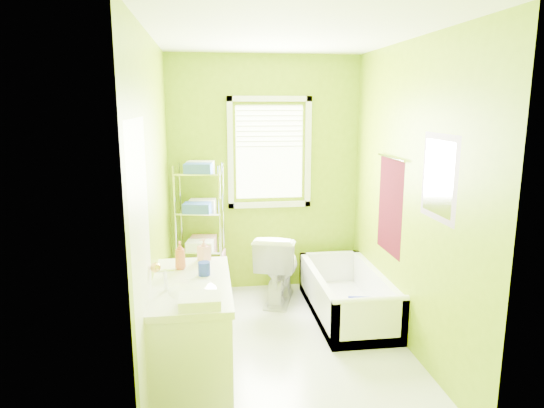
{
  "coord_description": "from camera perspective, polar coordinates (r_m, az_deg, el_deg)",
  "views": [
    {
      "loc": [
        -0.64,
        -3.84,
        2.08
      ],
      "look_at": [
        -0.08,
        0.25,
        1.22
      ],
      "focal_mm": 32.0,
      "sensor_mm": 36.0,
      "label": 1
    }
  ],
  "objects": [
    {
      "name": "ground",
      "position": [
        4.42,
        1.58,
        -16.35
      ],
      "size": [
        2.9,
        2.9,
        0.0
      ],
      "primitive_type": "plane",
      "color": "silver",
      "rests_on": "ground"
    },
    {
      "name": "room_envelope",
      "position": [
        3.93,
        1.7,
        3.95
      ],
      "size": [
        2.14,
        2.94,
        2.62
      ],
      "color": "#749507",
      "rests_on": "ground"
    },
    {
      "name": "window",
      "position": [
        5.33,
        -0.29,
        6.74
      ],
      "size": [
        0.92,
        0.05,
        1.22
      ],
      "color": "white",
      "rests_on": "ground"
    },
    {
      "name": "door",
      "position": [
        3.07,
        -14.84,
        -9.27
      ],
      "size": [
        0.09,
        0.8,
        2.0
      ],
      "color": "white",
      "rests_on": "ground"
    },
    {
      "name": "right_wall_decor",
      "position": [
        4.25,
        15.65,
        1.0
      ],
      "size": [
        0.04,
        1.48,
        1.17
      ],
      "color": "#3F070E",
      "rests_on": "ground"
    },
    {
      "name": "bathtub",
      "position": [
        4.97,
        8.86,
        -11.26
      ],
      "size": [
        0.68,
        1.45,
        0.47
      ],
      "color": "white",
      "rests_on": "ground"
    },
    {
      "name": "toilet",
      "position": [
        5.19,
        0.72,
        -7.34
      ],
      "size": [
        0.63,
        0.84,
        0.76
      ],
      "primitive_type": "imported",
      "rotation": [
        0.0,
        0.0,
        2.84
      ],
      "color": "white",
      "rests_on": "ground"
    },
    {
      "name": "vanity",
      "position": [
        3.69,
        -9.37,
        -14.76
      ],
      "size": [
        0.57,
        1.11,
        1.05
      ],
      "color": "white",
      "rests_on": "ground"
    },
    {
      "name": "wire_shelf_unit",
      "position": [
        5.19,
        -8.28,
        -1.53
      ],
      "size": [
        0.53,
        0.43,
        1.48
      ],
      "color": "silver",
      "rests_on": "ground"
    }
  ]
}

